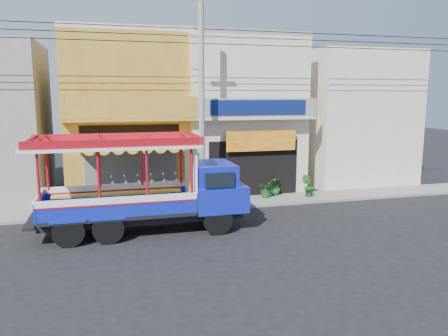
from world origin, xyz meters
name	(u,v)px	position (x,y,z in m)	size (l,w,h in m)	color
ground	(246,229)	(0.00, 0.00, 0.00)	(90.00, 90.00, 0.00)	black
sidewalk	(220,203)	(0.00, 4.00, 0.06)	(30.00, 2.00, 0.12)	slate
shophouse_left	(127,115)	(-4.00, 7.96, 4.11)	(6.00, 7.50, 8.24)	#B77128
shophouse_right	(237,114)	(2.00, 7.96, 4.11)	(6.00, 6.75, 8.24)	beige
party_pilaster	(195,119)	(-1.00, 4.85, 4.00)	(0.35, 0.30, 8.00)	beige
filler_building_right	(348,118)	(9.00, 8.00, 3.80)	(6.00, 6.00, 7.60)	beige
utility_pole	(205,97)	(-0.85, 3.30, 5.03)	(28.00, 0.26, 9.00)	gray
songthaew_truck	(157,185)	(-3.30, 0.68, 1.77)	(7.86, 2.68, 3.67)	black
green_sign	(75,201)	(-6.55, 4.33, 0.50)	(0.59, 0.31, 0.90)	black
potted_plant_a	(266,188)	(2.43, 4.35, 0.57)	(0.80, 0.70, 0.89)	#195518
potted_plant_b	(308,186)	(4.52, 3.97, 0.67)	(0.60, 0.48, 1.09)	#195518
potted_plant_c	(275,186)	(3.08, 4.70, 0.57)	(0.50, 0.50, 0.90)	#195518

